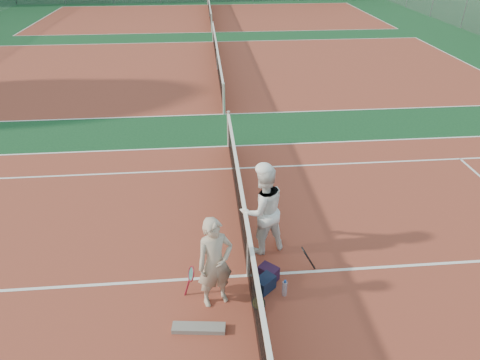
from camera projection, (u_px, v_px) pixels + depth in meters
name	position (u px, v px, depth m)	size (l,w,h in m)	color
ground	(248.00, 276.00, 7.95)	(130.00, 130.00, 0.00)	#103D1E
court_main	(248.00, 276.00, 7.95)	(23.77, 10.97, 0.01)	brown
court_far_a	(217.00, 69.00, 19.52)	(23.77, 10.97, 0.01)	brown
court_far_b	(210.00, 16.00, 31.09)	(23.77, 10.97, 0.01)	brown
net_main	(248.00, 255.00, 7.69)	(0.10, 10.98, 1.02)	black
net_far_a	(217.00, 58.00, 19.26)	(0.10, 10.98, 1.02)	black
net_far_b	(209.00, 9.00, 30.84)	(0.10, 10.98, 1.02)	black
player_a	(215.00, 263.00, 6.99)	(0.62, 0.41, 1.71)	#B9A68F
player_b	(263.00, 210.00, 8.16)	(0.91, 0.71, 1.87)	white
racket_red	(192.00, 281.00, 7.42)	(0.20, 0.27, 0.58)	maroon
racket_black_held	(305.00, 259.00, 7.93)	(0.31, 0.27, 0.54)	black
racket_spare	(258.00, 304.00, 7.26)	(0.60, 0.27, 0.12)	black
sports_bag_navy	(265.00, 284.00, 7.58)	(0.35, 0.24, 0.28)	black
sports_bag_purple	(269.00, 273.00, 7.81)	(0.34, 0.23, 0.28)	black
net_cover_canvas	(199.00, 328.00, 6.85)	(0.85, 0.20, 0.09)	slate
water_bottle	(285.00, 289.00, 7.46)	(0.09, 0.09, 0.30)	silver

